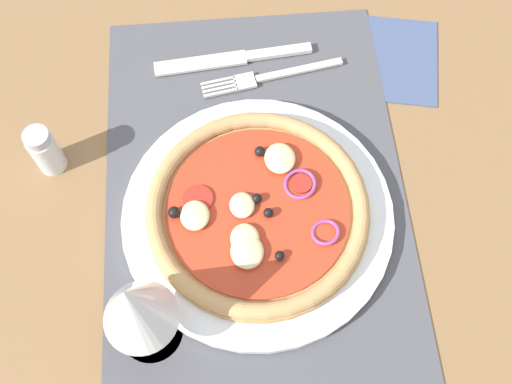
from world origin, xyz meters
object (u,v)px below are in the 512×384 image
napkin (390,58)px  pepper_shaker (45,151)px  wine_glass (134,307)px  plate (256,216)px  pizza (256,210)px  fork (265,78)px  knife (232,59)px

napkin → pepper_shaker: pepper_shaker is taller
wine_glass → pepper_shaker: (20.53, 11.24, -6.80)cm
napkin → pepper_shaker: 43.46cm
plate → pizza: pizza is taller
fork → napkin: fork is taller
plate → knife: 21.82cm
fork → napkin: 16.31cm
knife → pepper_shaker: bearing=25.8°
pizza → wine_glass: bearing=134.8°
fork → pepper_shaker: bearing=11.1°
plate → pizza: size_ratio=1.23×
pizza → napkin: bearing=-42.5°
wine_glass → fork: bearing=-25.3°
plate → fork: plate is taller
knife → napkin: (-1.24, -20.07, -0.47)cm
plate → napkin: 27.87cm
pizza → knife: (21.79, 1.23, -2.00)cm
pizza → fork: (18.63, -2.65, -2.03)cm
plate → wine_glass: (-11.62, 11.70, 9.07)cm
pepper_shaker → fork: bearing=-69.2°
pizza → plate: bearing=-74.2°
pizza → pepper_shaker: (8.92, 22.91, 0.60)cm
knife → wine_glass: (-33.40, 10.45, 9.40)cm
plate → knife: size_ratio=1.49×
pizza → fork: pizza is taller
plate → wine_glass: wine_glass is taller
knife → pepper_shaker: size_ratio=3.00×
pizza → fork: size_ratio=1.35×
fork → wine_glass: bearing=54.9°
fork → wine_glass: (-30.24, 14.32, 9.44)cm
pizza → wine_glass: size_ratio=1.63×
plate → napkin: bearing=-42.5°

